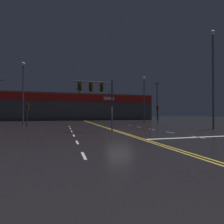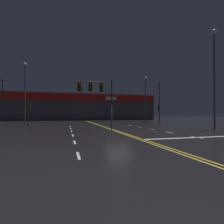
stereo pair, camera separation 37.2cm
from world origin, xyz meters
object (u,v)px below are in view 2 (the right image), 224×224
streetlight_near_left (214,67)px  traffic_signal_median (96,91)px  traffic_signal_corner_northwest (29,109)px  traffic_signal_corner_northeast (159,110)px  streetlight_far_median (146,93)px  streetlight_near_right (25,85)px

streetlight_near_left → traffic_signal_median: bearing=175.3°
traffic_signal_median → traffic_signal_corner_northwest: (-7.99, 8.58, -1.69)m
traffic_signal_corner_northeast → streetlight_near_left: 11.35m
traffic_signal_corner_northeast → streetlight_near_left: streetlight_near_left is taller
traffic_signal_median → streetlight_far_median: bearing=49.7°
streetlight_near_left → traffic_signal_corner_northwest: bearing=155.9°
traffic_signal_median → streetlight_near_right: streetlight_near_right is taller
traffic_signal_median → streetlight_near_left: 14.13m
traffic_signal_corner_northwest → streetlight_far_median: 22.13m
streetlight_near_left → streetlight_near_right: (-23.28, 14.77, -0.75)m
traffic_signal_corner_northeast → traffic_signal_corner_northwest: 20.37m
traffic_signal_corner_northeast → streetlight_far_median: bearing=85.7°
traffic_signal_median → traffic_signal_corner_northeast: bearing=36.2°
traffic_signal_median → traffic_signal_corner_northwest: traffic_signal_median is taller
traffic_signal_corner_northwest → streetlight_near_right: size_ratio=0.32×
traffic_signal_median → streetlight_near_left: bearing=-4.7°
traffic_signal_median → traffic_signal_corner_northeast: size_ratio=1.62×
traffic_signal_corner_northwest → streetlight_near_right: 6.65m
streetlight_near_left → streetlight_far_median: streetlight_near_left is taller
streetlight_near_right → traffic_signal_corner_northeast: bearing=-11.8°
traffic_signal_median → streetlight_near_right: 16.80m
traffic_signal_median → streetlight_far_median: 19.94m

